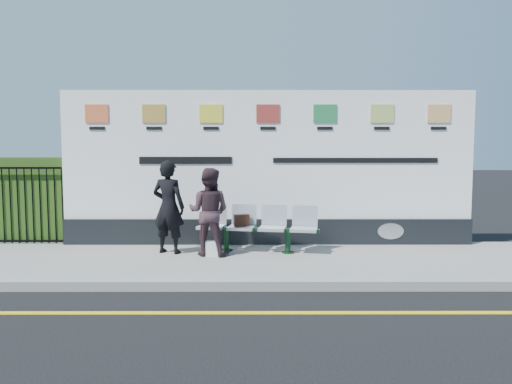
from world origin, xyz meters
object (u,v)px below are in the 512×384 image
bench (257,239)px  woman_left (169,207)px  billboard (268,178)px  woman_right (209,212)px

bench → woman_left: 1.70m
billboard → woman_right: billboard is taller
woman_left → woman_right: 0.76m
bench → woman_right: (-0.85, -0.27, 0.54)m
bench → woman_right: size_ratio=1.41×
woman_left → billboard: bearing=-135.1°
bench → woman_left: bearing=-166.7°
billboard → woman_left: 2.07m
woman_left → bench: bearing=-158.3°
bench → woman_right: bearing=-152.2°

